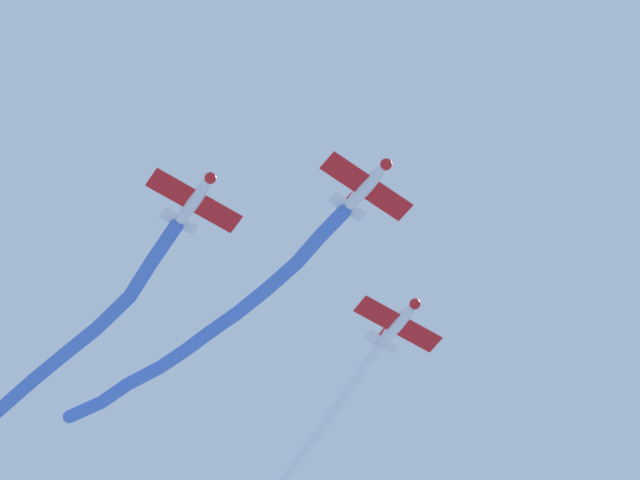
# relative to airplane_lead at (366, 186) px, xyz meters

# --- Properties ---
(airplane_lead) EXTENTS (5.18, 5.80, 1.59)m
(airplane_lead) POSITION_rel_airplane_lead_xyz_m (0.00, 0.00, 0.00)
(airplane_lead) COLOR white
(smoke_trail_lead) EXTENTS (17.04, 20.73, 1.44)m
(smoke_trail_lead) POSITION_rel_airplane_lead_xyz_m (-10.49, -10.79, -0.08)
(smoke_trail_lead) COLOR #4C75DB
(airplane_left_wing) EXTENTS (5.08, 5.98, 1.59)m
(airplane_left_wing) POSITION_rel_airplane_lead_xyz_m (-10.71, 1.95, 0.00)
(airplane_left_wing) COLOR white
(airplane_right_wing) EXTENTS (5.09, 5.95, 1.59)m
(airplane_right_wing) POSITION_rel_airplane_lead_xyz_m (-0.82, -10.87, 0.30)
(airplane_right_wing) COLOR white
(smoke_trail_right_wing) EXTENTS (16.55, 17.11, 2.73)m
(smoke_trail_right_wing) POSITION_rel_airplane_lead_xyz_m (-10.82, -19.79, -0.74)
(smoke_trail_right_wing) COLOR #4C75DB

